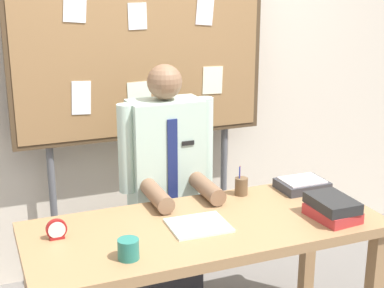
# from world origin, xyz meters

# --- Properties ---
(back_wall) EXTENTS (6.40, 0.08, 2.70)m
(back_wall) POSITION_xyz_m (0.00, 1.19, 1.35)
(back_wall) COLOR beige
(back_wall) RESTS_ON ground_plane
(desk) EXTENTS (1.71, 0.71, 0.76)m
(desk) POSITION_xyz_m (0.00, 0.00, 0.66)
(desk) COLOR #9E754C
(desk) RESTS_ON ground_plane
(person) EXTENTS (0.55, 0.56, 1.44)m
(person) POSITION_xyz_m (0.00, 0.55, 0.67)
(person) COLOR #2D2D33
(person) RESTS_ON ground_plane
(bulletin_board) EXTENTS (1.57, 0.09, 2.03)m
(bulletin_board) POSITION_xyz_m (0.00, 0.98, 1.45)
(bulletin_board) COLOR #4C3823
(bulletin_board) RESTS_ON ground_plane
(book_stack) EXTENTS (0.20, 0.26, 0.11)m
(book_stack) POSITION_xyz_m (0.60, -0.17, 0.81)
(book_stack) COLOR #B22D2D
(book_stack) RESTS_ON desk
(open_notebook) EXTENTS (0.28, 0.25, 0.01)m
(open_notebook) POSITION_xyz_m (-0.04, -0.02, 0.76)
(open_notebook) COLOR silver
(open_notebook) RESTS_ON desk
(desk_clock) EXTENTS (0.09, 0.04, 0.09)m
(desk_clock) POSITION_xyz_m (-0.68, 0.10, 0.80)
(desk_clock) COLOR maroon
(desk_clock) RESTS_ON desk
(coffee_mug) EXTENTS (0.09, 0.09, 0.09)m
(coffee_mug) POSITION_xyz_m (-0.43, -0.20, 0.80)
(coffee_mug) COLOR #267266
(coffee_mug) RESTS_ON desk
(pen_holder) EXTENTS (0.07, 0.07, 0.16)m
(pen_holder) POSITION_xyz_m (0.33, 0.27, 0.81)
(pen_holder) COLOR brown
(pen_holder) RESTS_ON desk
(paper_tray) EXTENTS (0.26, 0.20, 0.06)m
(paper_tray) POSITION_xyz_m (0.68, 0.22, 0.79)
(paper_tray) COLOR #333338
(paper_tray) RESTS_ON desk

